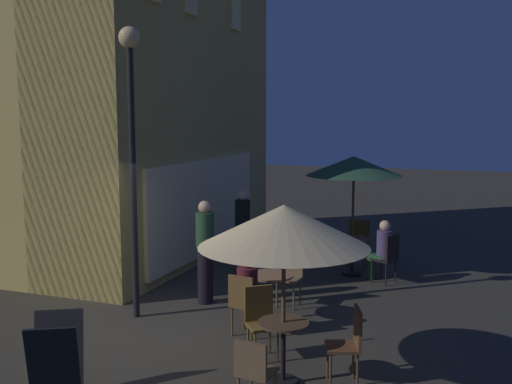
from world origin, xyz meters
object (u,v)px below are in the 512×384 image
object	(u,v)px
cafe_table_0	(283,342)
cafe_chair_5	(244,300)
patio_umbrella_1	(354,167)
patron_seated_1	(249,289)
cafe_table_1	(352,248)
cafe_table_2	(270,287)
cafe_chair_2	(254,369)
patron_standing_2	(242,230)
patron_seated_0	(382,247)
cafe_chair_4	(388,255)
cafe_chair_6	(291,273)
menu_sandwich_board	(56,360)
cafe_chair_1	(261,316)
street_lamp_near_corner	(131,118)
cafe_chair_3	(359,239)
patio_umbrella_0	(284,227)
cafe_chair_0	(350,339)
patron_standing_3	(205,251)

from	to	relation	value
cafe_table_0	cafe_chair_5	bearing A→B (deg)	38.33
patio_umbrella_1	patron_seated_1	size ratio (longest dim) A/B	2.03
cafe_table_1	cafe_table_2	bearing A→B (deg)	167.83
cafe_chair_2	patron_seated_1	size ratio (longest dim) A/B	0.70
patron_seated_1	patio_umbrella_1	bearing A→B (deg)	-2.37
patron_seated_1	patron_standing_2	bearing A→B (deg)	32.81
patio_umbrella_1	patron_seated_0	bearing A→B (deg)	-115.58
cafe_chair_4	patron_standing_2	bearing A→B (deg)	26.77
cafe_chair_6	patron_seated_1	size ratio (longest dim) A/B	0.78
menu_sandwich_board	cafe_chair_4	bearing A→B (deg)	-54.31
cafe_table_1	cafe_chair_5	world-z (taller)	cafe_chair_5
patron_standing_2	cafe_chair_1	bearing A→B (deg)	142.30
street_lamp_near_corner	cafe_chair_1	distance (m)	3.68
cafe_table_1	cafe_chair_1	distance (m)	4.55
cafe_chair_3	patio_umbrella_1	bearing A→B (deg)	-0.00
patio_umbrella_1	cafe_chair_2	world-z (taller)	patio_umbrella_1
cafe_table_2	cafe_chair_5	xyz separation A→B (m)	(-0.79, 0.13, 0.01)
menu_sandwich_board	cafe_table_1	world-z (taller)	menu_sandwich_board
patio_umbrella_1	patron_standing_2	bearing A→B (deg)	101.06
menu_sandwich_board	patio_umbrella_0	bearing A→B (deg)	-89.05
cafe_table_0	cafe_table_2	bearing A→B (deg)	23.19
cafe_table_1	patio_umbrella_1	xyz separation A→B (m)	(0.00, 0.00, 1.67)
cafe_chair_0	cafe_chair_2	distance (m)	1.36
menu_sandwich_board	cafe_table_0	bearing A→B (deg)	-89.05
cafe_table_0	cafe_chair_5	world-z (taller)	cafe_chair_5
patio_umbrella_0	cafe_chair_1	world-z (taller)	patio_umbrella_0
patio_umbrella_1	patron_standing_2	xyz separation A→B (m)	(-0.44, 2.23, -1.36)
cafe_table_2	cafe_chair_4	xyz separation A→B (m)	(2.76, -1.46, 0.03)
cafe_chair_4	cafe_chair_5	world-z (taller)	cafe_chair_4
cafe_chair_3	cafe_chair_2	bearing A→B (deg)	-0.60
cafe_chair_5	cafe_table_1	bearing A→B (deg)	-2.28
cafe_chair_1	cafe_chair_5	bearing A→B (deg)	179.93
cafe_table_0	patron_seated_1	xyz separation A→B (m)	(1.45, 1.00, 0.15)
street_lamp_near_corner	patio_umbrella_0	world-z (taller)	street_lamp_near_corner
cafe_chair_2	patron_standing_3	distance (m)	3.99
street_lamp_near_corner	patron_seated_0	distance (m)	5.44
patron_seated_1	patron_standing_2	world-z (taller)	patron_standing_2
cafe_table_2	cafe_chair_1	bearing A→B (deg)	-165.88
cafe_chair_1	patron_standing_3	xyz separation A→B (m)	(1.85, 1.70, 0.35)
street_lamp_near_corner	cafe_chair_0	distance (m)	4.73
menu_sandwich_board	street_lamp_near_corner	bearing A→B (deg)	-15.49
cafe_chair_1	patron_seated_1	bearing A→B (deg)	172.63
patio_umbrella_0	patron_standing_3	world-z (taller)	patio_umbrella_0
cafe_table_1	cafe_chair_4	size ratio (longest dim) A/B	0.78
cafe_chair_4	street_lamp_near_corner	bearing A→B (deg)	69.08
cafe_chair_2	cafe_chair_3	size ratio (longest dim) A/B	0.86
menu_sandwich_board	cafe_table_0	xyz separation A→B (m)	(1.34, -2.26, 0.02)
cafe_table_2	cafe_chair_1	size ratio (longest dim) A/B	0.78
cafe_table_2	patron_standing_2	world-z (taller)	patron_standing_2
menu_sandwich_board	cafe_chair_3	distance (m)	7.67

